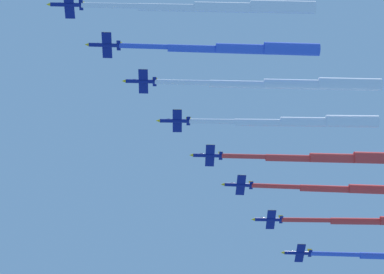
% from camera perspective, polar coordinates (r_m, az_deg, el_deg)
% --- Properties ---
extents(jet_lead, '(72.79, 16.59, 4.13)m').
position_cam_1_polar(jet_lead, '(205.38, 2.84, 9.92)').
color(jet_lead, navy).
extents(jet_port_inner, '(65.26, 14.81, 4.19)m').
position_cam_1_polar(jet_port_inner, '(209.38, 4.05, 6.78)').
color(jet_port_inner, navy).
extents(jet_starboard_inner, '(74.35, 16.68, 4.19)m').
position_cam_1_polar(jet_starboard_inner, '(216.67, 8.10, 4.05)').
color(jet_starboard_inner, navy).
extents(jet_port_mid, '(64.53, 15.90, 4.23)m').
position_cam_1_polar(jet_port_mid, '(219.62, 8.83, 1.18)').
color(jet_port_mid, navy).
extents(jet_starboard_mid, '(64.27, 15.01, 4.18)m').
position_cam_1_polar(jet_starboard_mid, '(226.82, 10.98, -1.57)').
color(jet_starboard_mid, navy).
extents(jet_port_outer, '(72.07, 15.12, 4.23)m').
position_cam_1_polar(jet_port_outer, '(237.97, 14.12, -3.91)').
color(jet_port_outer, navy).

